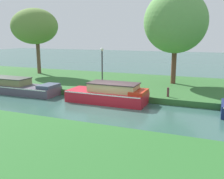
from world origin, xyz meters
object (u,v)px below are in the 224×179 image
Objects in this scene: red_cruiser at (109,94)px; lamp_post at (102,63)px; mooring_post_near at (168,92)px; mooring_post_far at (122,89)px; willow_tree_centre at (175,22)px; willow_tree_left at (34,27)px.

red_cruiser is 1.72× the size of lamp_post.
mooring_post_near is 3.22m from mooring_post_far.
red_cruiser is at bearing -158.16° from mooring_post_near.
lamp_post is at bearing 158.07° from mooring_post_far.
mooring_post_far is (0.41, 1.45, 0.11)m from red_cruiser.
mooring_post_near is 1.06× the size of mooring_post_far.
red_cruiser is 0.70× the size of willow_tree_centre.
mooring_post_near is (0.52, -4.91, -4.75)m from willow_tree_centre.
willow_tree_left reaches higher than mooring_post_near.
lamp_post is at bearing -138.24° from willow_tree_centre.
willow_tree_centre is 6.85m from mooring_post_near.
willow_tree_centre is at bearing 61.19° from mooring_post_far.
mooring_post_far is (11.63, -5.25, -4.60)m from willow_tree_left.
red_cruiser is at bearing -55.69° from lamp_post.
red_cruiser is 0.80× the size of willow_tree_left.
willow_tree_left is 2.17× the size of lamp_post.
willow_tree_centre is 7.36m from mooring_post_far.
red_cruiser is at bearing -30.83° from willow_tree_left.
mooring_post_near reaches higher than mooring_post_far.
lamp_post is 4.99× the size of mooring_post_near.
lamp_post is at bearing 124.31° from red_cruiser.
willow_tree_left reaches higher than red_cruiser.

